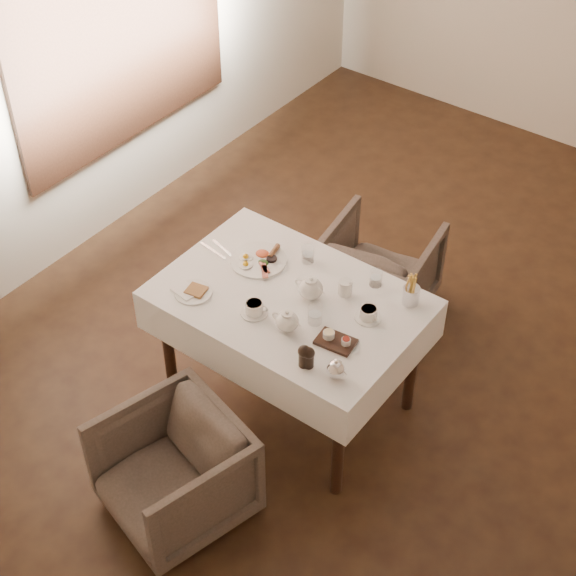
# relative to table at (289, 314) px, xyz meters

# --- Properties ---
(table) EXTENTS (1.28, 0.88, 0.75)m
(table) POSITION_rel_table_xyz_m (0.00, 0.00, 0.00)
(table) COLOR black
(table) RESTS_ON ground
(armchair_near) EXTENTS (0.75, 0.76, 0.57)m
(armchair_near) POSITION_rel_table_xyz_m (-0.02, -0.89, -0.35)
(armchair_near) COLOR #453A32
(armchair_near) RESTS_ON ground
(armchair_far) EXTENTS (0.69, 0.71, 0.57)m
(armchair_far) POSITION_rel_table_xyz_m (-0.02, 0.91, -0.35)
(armchair_far) COLOR #453A32
(armchair_far) RESTS_ON ground
(breakfast_plate) EXTENTS (0.29, 0.29, 0.04)m
(breakfast_plate) POSITION_rel_table_xyz_m (-0.29, 0.13, 0.13)
(breakfast_plate) COLOR white
(breakfast_plate) RESTS_ON table
(side_plate) EXTENTS (0.19, 0.19, 0.02)m
(side_plate) POSITION_rel_table_xyz_m (-0.40, -0.27, 0.13)
(side_plate) COLOR white
(side_plate) RESTS_ON table
(teapot_centre) EXTENTS (0.17, 0.14, 0.13)m
(teapot_centre) POSITION_rel_table_xyz_m (0.08, 0.06, 0.18)
(teapot_centre) COLOR white
(teapot_centre) RESTS_ON table
(teapot_front) EXTENTS (0.16, 0.13, 0.12)m
(teapot_front) POSITION_rel_table_xyz_m (0.13, -0.19, 0.18)
(teapot_front) COLOR white
(teapot_front) RESTS_ON table
(creamer) EXTENTS (0.08, 0.08, 0.08)m
(creamer) POSITION_rel_table_xyz_m (0.21, 0.18, 0.16)
(creamer) COLOR white
(creamer) RESTS_ON table
(teacup_near) EXTENTS (0.13, 0.13, 0.07)m
(teacup_near) POSITION_rel_table_xyz_m (-0.07, -0.19, 0.15)
(teacup_near) COLOR white
(teacup_near) RESTS_ON table
(teacup_far) EXTENTS (0.13, 0.13, 0.06)m
(teacup_far) POSITION_rel_table_xyz_m (0.39, 0.10, 0.15)
(teacup_far) COLOR white
(teacup_far) RESTS_ON table
(glass_left) EXTENTS (0.08, 0.08, 0.09)m
(glass_left) POSITION_rel_table_xyz_m (-0.09, 0.27, 0.16)
(glass_left) COLOR silver
(glass_left) RESTS_ON table
(glass_mid) EXTENTS (0.07, 0.07, 0.10)m
(glass_mid) POSITION_rel_table_xyz_m (0.20, -0.07, 0.16)
(glass_mid) COLOR silver
(glass_mid) RESTS_ON table
(glass_right) EXTENTS (0.07, 0.07, 0.09)m
(glass_right) POSITION_rel_table_xyz_m (0.29, 0.33, 0.16)
(glass_right) COLOR silver
(glass_right) RESTS_ON table
(condiment_board) EXTENTS (0.19, 0.14, 0.05)m
(condiment_board) POSITION_rel_table_xyz_m (0.36, -0.12, 0.13)
(condiment_board) COLOR black
(condiment_board) RESTS_ON table
(pepper_mill_left) EXTENTS (0.07, 0.07, 0.12)m
(pepper_mill_left) POSITION_rel_table_xyz_m (0.33, -0.33, 0.18)
(pepper_mill_left) COLOR black
(pepper_mill_left) RESTS_ON table
(pepper_mill_right) EXTENTS (0.07, 0.07, 0.11)m
(pepper_mill_right) POSITION_rel_table_xyz_m (0.35, -0.32, 0.17)
(pepper_mill_right) COLOR black
(pepper_mill_right) RESTS_ON table
(silver_pot) EXTENTS (0.12, 0.11, 0.11)m
(silver_pot) POSITION_rel_table_xyz_m (0.48, -0.30, 0.17)
(silver_pot) COLOR white
(silver_pot) RESTS_ON table
(fries_cup) EXTENTS (0.08, 0.08, 0.17)m
(fries_cup) POSITION_rel_table_xyz_m (0.50, 0.32, 0.19)
(fries_cup) COLOR silver
(fries_cup) RESTS_ON table
(cutlery_fork) EXTENTS (0.20, 0.07, 0.00)m
(cutlery_fork) POSITION_rel_table_xyz_m (-0.49, 0.09, 0.12)
(cutlery_fork) COLOR silver
(cutlery_fork) RESTS_ON table
(cutlery_knife) EXTENTS (0.19, 0.04, 0.00)m
(cutlery_knife) POSITION_rel_table_xyz_m (-0.53, 0.05, 0.12)
(cutlery_knife) COLOR silver
(cutlery_knife) RESTS_ON table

